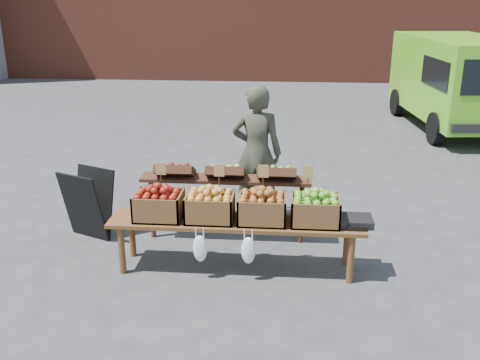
# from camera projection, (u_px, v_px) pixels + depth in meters

# --- Properties ---
(ground) EXTENTS (80.00, 80.00, 0.00)m
(ground) POSITION_uv_depth(u_px,v_px,m) (286.00, 255.00, 6.14)
(ground) COLOR #3E3E40
(delivery_van) EXTENTS (2.40, 4.57, 1.98)m
(delivery_van) POSITION_uv_depth(u_px,v_px,m) (458.00, 84.00, 11.69)
(delivery_van) COLOR #60B91E
(delivery_van) RESTS_ON ground
(vendor) EXTENTS (0.70, 0.50, 1.79)m
(vendor) POSITION_uv_depth(u_px,v_px,m) (257.00, 153.00, 6.90)
(vendor) COLOR #393B2E
(vendor) RESTS_ON ground
(chalkboard_sign) EXTENTS (0.65, 0.51, 0.86)m
(chalkboard_sign) POSITION_uv_depth(u_px,v_px,m) (88.00, 204.00, 6.48)
(chalkboard_sign) COLOR black
(chalkboard_sign) RESTS_ON ground
(back_table) EXTENTS (2.10, 0.44, 1.04)m
(back_table) POSITION_uv_depth(u_px,v_px,m) (226.00, 200.00, 6.36)
(back_table) COLOR #3E2215
(back_table) RESTS_ON ground
(display_bench) EXTENTS (2.70, 0.56, 0.57)m
(display_bench) POSITION_uv_depth(u_px,v_px,m) (236.00, 245.00, 5.75)
(display_bench) COLOR #58371A
(display_bench) RESTS_ON ground
(crate_golden_apples) EXTENTS (0.50, 0.40, 0.28)m
(crate_golden_apples) POSITION_uv_depth(u_px,v_px,m) (159.00, 206.00, 5.68)
(crate_golden_apples) COLOR maroon
(crate_golden_apples) RESTS_ON display_bench
(crate_russet_pears) EXTENTS (0.50, 0.40, 0.28)m
(crate_russet_pears) POSITION_uv_depth(u_px,v_px,m) (210.00, 207.00, 5.63)
(crate_russet_pears) COLOR #B08D22
(crate_russet_pears) RESTS_ON display_bench
(crate_red_apples) EXTENTS (0.50, 0.40, 0.28)m
(crate_red_apples) POSITION_uv_depth(u_px,v_px,m) (262.00, 209.00, 5.59)
(crate_red_apples) COLOR #AF6836
(crate_red_apples) RESTS_ON display_bench
(crate_green_apples) EXTENTS (0.50, 0.40, 0.28)m
(crate_green_apples) POSITION_uv_depth(u_px,v_px,m) (315.00, 211.00, 5.54)
(crate_green_apples) COLOR #437F0D
(crate_green_apples) RESTS_ON display_bench
(weighing_scale) EXTENTS (0.34, 0.30, 0.08)m
(weighing_scale) POSITION_uv_depth(u_px,v_px,m) (356.00, 221.00, 5.54)
(weighing_scale) COLOR black
(weighing_scale) RESTS_ON display_bench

